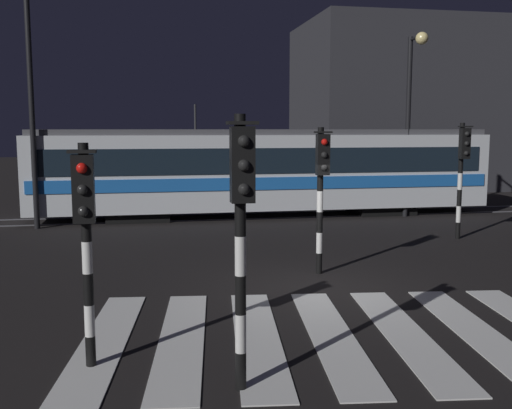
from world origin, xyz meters
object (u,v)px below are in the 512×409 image
object	(u,v)px
traffic_light_corner_near_left	(85,223)
tram	(264,170)
traffic_light_kerb_mid_left	(241,212)
street_lamp_trackside_right	(412,102)
traffic_light_median_centre	(321,178)
traffic_light_corner_far_right	(462,163)
street_lamp_trackside_left	(29,81)

from	to	relation	value
traffic_light_corner_near_left	tram	world-z (taller)	tram
traffic_light_kerb_mid_left	street_lamp_trackside_right	xyz separation A→B (m)	(8.45, 13.37, 1.95)
traffic_light_median_centre	street_lamp_trackside_right	size ratio (longest dim) A/B	0.50
traffic_light_corner_near_left	traffic_light_corner_far_right	distance (m)	12.76
traffic_light_corner_near_left	traffic_light_corner_far_right	world-z (taller)	traffic_light_corner_far_right
street_lamp_trackside_right	traffic_light_median_centre	bearing A→B (deg)	-126.57
traffic_light_kerb_mid_left	street_lamp_trackside_left	size ratio (longest dim) A/B	0.46
traffic_light_median_centre	tram	world-z (taller)	tram
traffic_light_median_centre	tram	bearing A→B (deg)	86.72
traffic_light_corner_near_left	traffic_light_corner_far_right	bearing A→B (deg)	38.39
traffic_light_kerb_mid_left	traffic_light_median_centre	bearing A→B (deg)	64.25
traffic_light_corner_far_right	street_lamp_trackside_right	distance (m)	4.79
traffic_light_corner_far_right	tram	size ratio (longest dim) A/B	0.20
traffic_light_corner_near_left	traffic_light_corner_far_right	size ratio (longest dim) A/B	0.90
traffic_light_corner_far_right	tram	distance (m)	7.46
tram	traffic_light_corner_near_left	bearing A→B (deg)	-110.85
traffic_light_corner_far_right	street_lamp_trackside_left	world-z (taller)	street_lamp_trackside_left
traffic_light_corner_near_left	street_lamp_trackside_left	size ratio (longest dim) A/B	0.41
traffic_light_median_centre	tram	xyz separation A→B (m)	(0.52, 9.04, -0.44)
traffic_light_median_centre	street_lamp_trackside_right	distance (m)	9.83
traffic_light_median_centre	traffic_light_kerb_mid_left	world-z (taller)	traffic_light_kerb_mid_left
street_lamp_trackside_left	traffic_light_corner_near_left	bearing A→B (deg)	-77.14
traffic_light_corner_far_right	traffic_light_corner_near_left	bearing A→B (deg)	-141.61
street_lamp_trackside_left	tram	size ratio (longest dim) A/B	0.44
street_lamp_trackside_right	traffic_light_corner_near_left	bearing A→B (deg)	-130.25
traffic_light_median_centre	traffic_light_corner_far_right	bearing A→B (deg)	32.28
traffic_light_kerb_mid_left	street_lamp_trackside_left	distance (m)	14.10
traffic_light_kerb_mid_left	traffic_light_corner_near_left	bearing A→B (deg)	150.31
traffic_light_median_centre	tram	distance (m)	9.07
street_lamp_trackside_right	traffic_light_corner_far_right	bearing A→B (deg)	-95.11
street_lamp_trackside_left	traffic_light_median_centre	bearing A→B (deg)	-45.12
traffic_light_median_centre	street_lamp_trackside_left	xyz separation A→B (m)	(-7.39, 7.42, 2.58)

